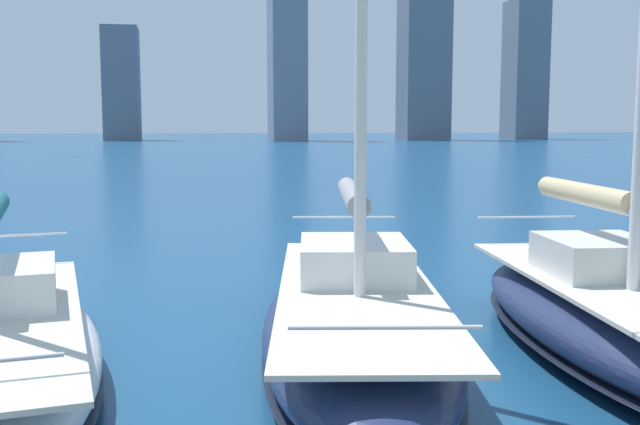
# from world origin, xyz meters

# --- Properties ---
(city_skyline) EXTENTS (165.54, 21.11, 40.98)m
(city_skyline) POSITION_xyz_m (10.28, -159.84, 17.73)
(city_skyline) COLOR slate
(city_skyline) RESTS_ON ground
(sailboat_tan) EXTENTS (3.32, 8.16, 9.31)m
(sailboat_tan) POSITION_xyz_m (-4.30, -6.88, 0.64)
(sailboat_tan) COLOR navy
(sailboat_tan) RESTS_ON ground
(sailboat_grey) EXTENTS (4.02, 8.99, 11.24)m
(sailboat_grey) POSITION_xyz_m (-0.62, -7.29, 0.65)
(sailboat_grey) COLOR navy
(sailboat_grey) RESTS_ON ground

